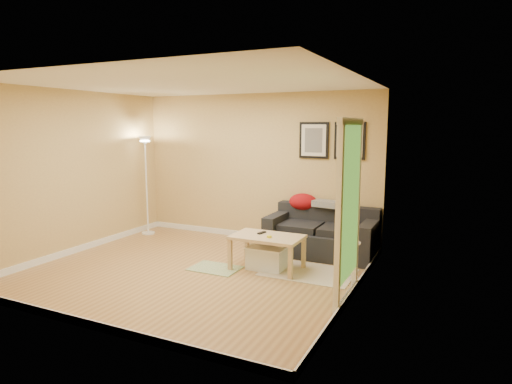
% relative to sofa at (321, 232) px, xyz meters
% --- Properties ---
extents(floor, '(4.50, 4.50, 0.00)m').
position_rel_sofa_xyz_m(floor, '(-1.38, -1.53, -0.38)').
color(floor, '#AD834A').
rests_on(floor, ground).
extents(ceiling, '(4.50, 4.50, 0.00)m').
position_rel_sofa_xyz_m(ceiling, '(-1.38, -1.53, 2.23)').
color(ceiling, white).
rests_on(ceiling, wall_back).
extents(wall_back, '(4.50, 0.00, 4.50)m').
position_rel_sofa_xyz_m(wall_back, '(-1.38, 0.47, 0.92)').
color(wall_back, tan).
rests_on(wall_back, ground).
extents(wall_front, '(4.50, 0.00, 4.50)m').
position_rel_sofa_xyz_m(wall_front, '(-1.38, -3.53, 0.92)').
color(wall_front, tan).
rests_on(wall_front, ground).
extents(wall_left, '(0.00, 4.00, 4.00)m').
position_rel_sofa_xyz_m(wall_left, '(-3.63, -1.53, 0.92)').
color(wall_left, tan).
rests_on(wall_left, ground).
extents(wall_right, '(0.00, 4.00, 4.00)m').
position_rel_sofa_xyz_m(wall_right, '(0.87, -1.53, 0.92)').
color(wall_right, tan).
rests_on(wall_right, ground).
extents(baseboard_back, '(4.50, 0.02, 0.10)m').
position_rel_sofa_xyz_m(baseboard_back, '(-1.38, 0.46, -0.33)').
color(baseboard_back, white).
rests_on(baseboard_back, ground).
extents(baseboard_front, '(4.50, 0.02, 0.10)m').
position_rel_sofa_xyz_m(baseboard_front, '(-1.38, -3.52, -0.33)').
color(baseboard_front, white).
rests_on(baseboard_front, ground).
extents(baseboard_left, '(0.02, 4.00, 0.10)m').
position_rel_sofa_xyz_m(baseboard_left, '(-3.62, -1.53, -0.33)').
color(baseboard_left, white).
rests_on(baseboard_left, ground).
extents(baseboard_right, '(0.02, 4.00, 0.10)m').
position_rel_sofa_xyz_m(baseboard_right, '(0.86, -1.53, -0.33)').
color(baseboard_right, white).
rests_on(baseboard_right, ground).
extents(sofa, '(1.70, 0.90, 0.75)m').
position_rel_sofa_xyz_m(sofa, '(0.00, 0.00, 0.00)').
color(sofa, black).
rests_on(sofa, ground).
extents(red_throw, '(0.48, 0.36, 0.28)m').
position_rel_sofa_xyz_m(red_throw, '(-0.43, 0.32, 0.40)').
color(red_throw, maroon).
rests_on(red_throw, sofa).
extents(plaid_throw, '(0.45, 0.32, 0.10)m').
position_rel_sofa_xyz_m(plaid_throw, '(-0.01, 0.27, 0.41)').
color(plaid_throw, tan).
rests_on(plaid_throw, sofa).
extents(framed_print_left, '(0.50, 0.04, 0.60)m').
position_rel_sofa_xyz_m(framed_print_left, '(-0.30, 0.45, 1.43)').
color(framed_print_left, black).
rests_on(framed_print_left, wall_back).
extents(framed_print_right, '(0.50, 0.04, 0.60)m').
position_rel_sofa_xyz_m(framed_print_right, '(0.30, 0.45, 1.43)').
color(framed_print_right, black).
rests_on(framed_print_right, wall_back).
extents(area_rug, '(1.25, 0.85, 0.01)m').
position_rel_sofa_xyz_m(area_rug, '(0.10, -0.94, -0.37)').
color(area_rug, beige).
rests_on(area_rug, ground).
extents(green_runner, '(0.70, 0.50, 0.01)m').
position_rel_sofa_xyz_m(green_runner, '(-1.17, -1.35, -0.37)').
color(green_runner, '#668C4C').
rests_on(green_runner, ground).
extents(coffee_table, '(1.12, 0.85, 0.50)m').
position_rel_sofa_xyz_m(coffee_table, '(-0.48, -1.05, -0.13)').
color(coffee_table, tan).
rests_on(coffee_table, ground).
extents(remote_control, '(0.08, 0.17, 0.02)m').
position_rel_sofa_xyz_m(remote_control, '(-0.61, -0.96, 0.13)').
color(remote_control, black).
rests_on(remote_control, coffee_table).
extents(tape_roll, '(0.07, 0.07, 0.03)m').
position_rel_sofa_xyz_m(tape_roll, '(-0.41, -1.14, 0.14)').
color(tape_roll, yellow).
rests_on(tape_roll, coffee_table).
extents(storage_bin, '(0.54, 0.40, 0.33)m').
position_rel_sofa_xyz_m(storage_bin, '(-0.49, -1.02, -0.21)').
color(storage_bin, white).
rests_on(storage_bin, ground).
extents(side_table, '(0.32, 0.32, 0.49)m').
position_rel_sofa_xyz_m(side_table, '(0.64, -0.86, -0.13)').
color(side_table, white).
rests_on(side_table, ground).
extents(book_stack, '(0.25, 0.30, 0.08)m').
position_rel_sofa_xyz_m(book_stack, '(0.65, -0.87, 0.16)').
color(book_stack, teal).
rests_on(book_stack, side_table).
extents(floor_lamp, '(0.24, 0.24, 1.86)m').
position_rel_sofa_xyz_m(floor_lamp, '(-3.38, -0.11, 0.50)').
color(floor_lamp, white).
rests_on(floor_lamp, ground).
extents(doorway, '(0.12, 1.01, 2.13)m').
position_rel_sofa_xyz_m(doorway, '(0.82, -1.68, 0.65)').
color(doorway, white).
rests_on(doorway, ground).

